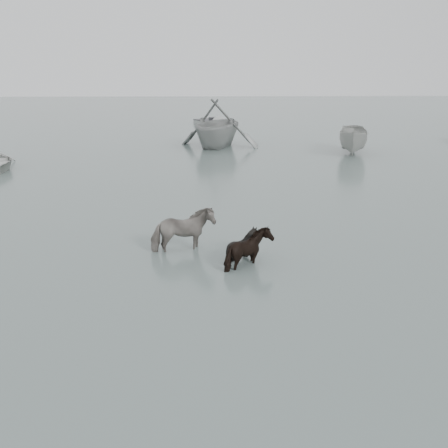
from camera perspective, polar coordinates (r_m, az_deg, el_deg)
The scene contains 7 objects.
ground at distance 16.70m, azimuth 0.13°, elevation -3.29°, with size 140.00×140.00×0.00m, color #566660.
pony_pinto at distance 16.95m, azimuth -4.24°, elevation -0.18°, with size 0.87×1.90×1.60m, color black.
pony_dark at distance 15.69m, azimuth 2.62°, elevation -2.05°, with size 1.33×1.14×1.34m, color black.
pony_black at distance 16.46m, azimuth 1.91°, elevation -1.47°, with size 0.93×1.05×1.15m, color black.
rowboat_trail at distance 36.97m, azimuth -0.68°, elevation 10.33°, with size 5.34×6.18×3.26m, color #9B9E9B.
boat_small at distance 35.41m, azimuth 13.06°, elevation 8.42°, with size 1.73×4.60×1.78m, color #A2A29E.
skiff_mid at distance 49.24m, azimuth -1.23°, elevation 10.44°, with size 5.41×1.60×0.75m, color #979997, non-canonical shape.
Camera 1 is at (-0.48, -15.70, 5.69)m, focal length 45.00 mm.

